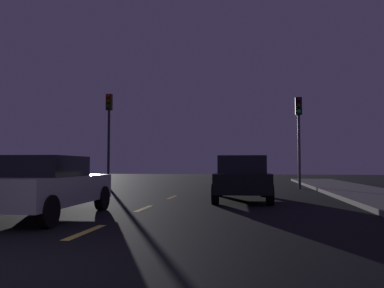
% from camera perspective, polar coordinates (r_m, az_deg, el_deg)
% --- Properties ---
extents(ground_plane, '(80.00, 80.00, 0.00)m').
position_cam_1_polar(ground_plane, '(11.48, -6.31, -9.21)').
color(ground_plane, black).
extents(lane_stripe_second, '(0.16, 1.60, 0.01)m').
position_cam_1_polar(lane_stripe_second, '(7.36, -15.57, -12.51)').
color(lane_stripe_second, '#EACC4C').
rests_on(lane_stripe_second, ground_plane).
extents(lane_stripe_third, '(0.16, 1.60, 0.01)m').
position_cam_1_polar(lane_stripe_third, '(10.90, -7.15, -9.51)').
color(lane_stripe_third, '#EACC4C').
rests_on(lane_stripe_third, ground_plane).
extents(lane_stripe_fourth, '(0.16, 1.60, 0.01)m').
position_cam_1_polar(lane_stripe_fourth, '(14.58, -2.98, -7.92)').
color(lane_stripe_fourth, '#EACC4C').
rests_on(lane_stripe_fourth, ground_plane).
extents(traffic_signal_left, '(0.32, 0.38, 5.17)m').
position_cam_1_polar(traffic_signal_left, '(21.73, -12.29, 3.23)').
color(traffic_signal_left, '#2D2D30').
rests_on(traffic_signal_left, ground_plane).
extents(traffic_signal_right, '(0.32, 0.38, 4.70)m').
position_cam_1_polar(traffic_signal_right, '(20.37, 15.63, 2.85)').
color(traffic_signal_right, '#4C4C51').
rests_on(traffic_signal_right, ground_plane).
extents(car_stopped_ahead, '(2.03, 4.40, 1.53)m').
position_cam_1_polar(car_stopped_ahead, '(13.47, 7.41, -5.02)').
color(car_stopped_ahead, black).
rests_on(car_stopped_ahead, ground_plane).
extents(car_adjacent_lane, '(2.04, 4.18, 1.42)m').
position_cam_1_polar(car_adjacent_lane, '(9.63, -21.10, -5.79)').
color(car_adjacent_lane, silver).
rests_on(car_adjacent_lane, ground_plane).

